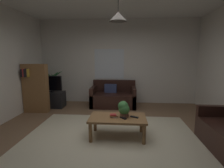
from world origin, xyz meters
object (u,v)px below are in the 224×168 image
Objects in this scene: coffee_table at (118,120)px; tv_stand at (50,99)px; pendant_lamp at (118,17)px; remote_on_table_1 at (134,117)px; book_on_table_2 at (113,115)px; potted_palm_corner at (52,89)px; book_on_table_1 at (114,116)px; bookshelf_corner at (35,88)px; couch_under_window at (113,98)px; remote_on_table_0 at (123,118)px; book_on_table_0 at (114,117)px; tv at (49,84)px; potted_plant_on_table at (124,109)px.

tv_stand is at bearing 139.49° from coffee_table.
remote_on_table_1 is at bearing -1.58° from pendant_lamp.
coffee_table is 9.37× the size of book_on_table_2.
potted_palm_corner is (-2.29, 2.45, 0.02)m from book_on_table_2.
book_on_table_1 is 0.11× the size of bookshelf_corner.
couch_under_window is at bearing 93.74° from book_on_table_2.
book_on_table_2 is 0.20× the size of pendant_lamp.
couch_under_window is 2.30m from remote_on_table_0.
tv_stand is at bearing 138.19° from book_on_table_0.
couch_under_window is 2.04m from tv_stand.
book_on_table_0 is 3.36m from potted_palm_corner.
tv is (-2.25, 1.90, 0.40)m from coffee_table.
potted_plant_on_table is 3.03m from tv.
remote_on_table_1 is at bearing -36.81° from tv_stand.
couch_under_window is at bearing 8.28° from tv.
coffee_table is at bearing 21.73° from book_on_table_1.
bookshelf_corner is (-2.36, 1.44, 0.26)m from book_on_table_1.
bookshelf_corner is at bearing 151.48° from potted_plant_on_table.
tv_stand is at bearing 137.92° from book_on_table_2.
remote_on_table_0 is 3.53m from potted_palm_corner.
pendant_lamp reaches higher than book_on_table_1.
potted_palm_corner is at bearing 133.22° from book_on_table_1.
remote_on_table_1 is 0.50× the size of potted_plant_on_table.
potted_plant_on_table is at bearing -80.78° from couch_under_window.
book_on_table_0 is 0.39× the size of potted_plant_on_table.
tv reaches higher than tv_stand.
potted_palm_corner reaches higher than remote_on_table_1.
tv_stand is (-2.02, -0.27, -0.03)m from couch_under_window.
coffee_table is at bearing -40.20° from tv.
tv is at bearing 139.80° from coffee_table.
bookshelf_corner reaches higher than book_on_table_2.
couch_under_window reaches higher than tv_stand.
remote_on_table_1 is (0.40, 0.02, 0.00)m from book_on_table_0.
tv_stand is (-2.58, 1.93, -0.18)m from remote_on_table_1.
potted_plant_on_table is at bearing -38.74° from tv_stand.
book_on_table_1 is 0.24m from potted_plant_on_table.
book_on_table_2 is 0.15× the size of tv.
book_on_table_1 is 0.18× the size of tv.
remote_on_table_0 is 0.50× the size of potted_plant_on_table.
remote_on_table_0 is at bearing -34.79° from pendant_lamp.
remote_on_table_1 is (0.33, -0.01, 0.07)m from coffee_table.
couch_under_window is at bearing -140.41° from remote_on_table_1.
remote_on_table_1 is at bearing 2.95° from book_on_table_1.
tv_stand is at bearing 90.00° from tv.
potted_palm_corner is at bearing 86.83° from bookshelf_corner.
remote_on_table_0 is (0.11, -0.08, 0.07)m from coffee_table.
remote_on_table_0 is 2.96m from bookshelf_corner.
coffee_table is at bearing 19.32° from book_on_table_2.
bookshelf_corner is (-2.77, 1.42, 0.28)m from remote_on_table_1.
book_on_table_2 is (-0.01, -0.00, 0.02)m from book_on_table_1.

